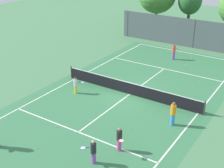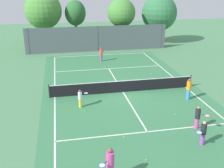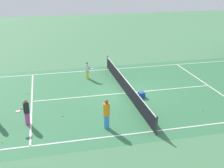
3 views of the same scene
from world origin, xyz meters
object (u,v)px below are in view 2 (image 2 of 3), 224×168
Objects in this scene: tennis_ball_0 at (130,98)px; tennis_ball_1 at (84,111)px; player_3 at (80,98)px; tennis_ball_3 at (146,160)px; player_0 at (101,54)px; player_4 at (110,164)px; tennis_ball_10 at (124,137)px; tennis_ball_7 at (112,57)px; tennis_ball_8 at (117,62)px; tennis_ball_6 at (180,87)px; ball_crate at (132,85)px; tennis_ball_11 at (80,85)px; player_5 at (189,89)px; player_2 at (203,133)px; tennis_ball_5 at (175,114)px; player_1 at (198,117)px; tennis_ball_4 at (151,74)px.

tennis_ball_0 is 1.00× the size of tennis_ball_1.
tennis_ball_3 is at bearing -68.65° from player_3.
player_0 is 19.69m from player_4.
player_4 is 3.87m from tennis_ball_10.
tennis_ball_8 is at bearing -85.72° from tennis_ball_7.
player_3 is at bearing -114.97° from tennis_ball_8.
tennis_ball_8 is 15.51m from tennis_ball_10.
tennis_ball_6 is at bearing -66.09° from tennis_ball_8.
player_4 reaches higher than ball_crate.
player_3 is 4.06m from tennis_ball_0.
player_3 reaches higher than tennis_ball_7.
tennis_ball_0 is at bearing 81.17° from tennis_ball_3.
tennis_ball_1 is 5.01m from tennis_ball_11.
player_5 reaches higher than tennis_ball_7.
tennis_ball_1 is 1.00× the size of tennis_ball_6.
tennis_ball_0 is 4.03m from tennis_ball_1.
player_2 is 22.11× the size of tennis_ball_8.
ball_crate reaches higher than tennis_ball_7.
player_0 is 17.82m from player_2.
tennis_ball_5 is (0.05, 3.71, -0.72)m from player_2.
tennis_ball_6 is 1.00× the size of tennis_ball_7.
tennis_ball_3 and tennis_ball_11 have the same top height.
ball_crate is 9.67m from tennis_ball_7.
ball_crate reaches higher than tennis_ball_8.
player_1 reaches higher than tennis_ball_7.
player_3 reaches higher than tennis_ball_0.
tennis_ball_5 is 1.00× the size of tennis_ball_10.
tennis_ball_4 is at bearing 63.40° from tennis_ball_10.
tennis_ball_6 is 1.00× the size of tennis_ball_11.
player_0 is 2.06m from tennis_ball_7.
player_0 is at bearing 88.06° from tennis_ball_3.
player_3 is 1.00m from tennis_ball_1.
tennis_ball_1 and tennis_ball_8 have the same top height.
tennis_ball_10 is at bearing -65.35° from player_3.
player_4 reaches higher than tennis_ball_10.
player_5 is 3.94× the size of ball_crate.
tennis_ball_5 is 5.26m from tennis_ball_6.
player_4 is 2.52m from tennis_ball_3.
tennis_ball_3 is at bearing -148.35° from player_1.
player_2 reaches higher than tennis_ball_8.
ball_crate is at bearing -91.21° from tennis_ball_7.
tennis_ball_6 is (4.78, 1.41, 0.00)m from tennis_ball_0.
player_2 reaches higher than tennis_ball_11.
player_5 is at bearing -67.27° from player_0.
player_5 is 8.73m from tennis_ball_3.
player_2 is 8.13m from tennis_ball_1.
tennis_ball_8 is (1.04, 9.84, 0.00)m from tennis_ball_0.
tennis_ball_11 is (-1.83, 8.88, 0.00)m from tennis_ball_10.
tennis_ball_4 is at bearing -68.76° from tennis_ball_7.
player_1 is 7.14m from player_4.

